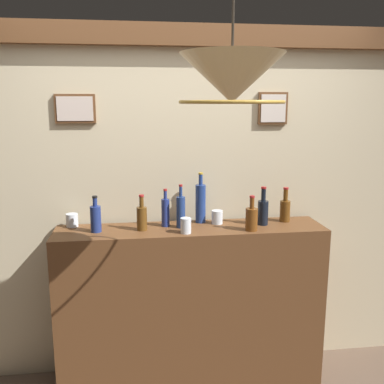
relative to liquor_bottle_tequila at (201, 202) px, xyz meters
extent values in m
cube|color=beige|center=(-0.08, 0.14, -0.04)|extent=(3.29, 0.08, 2.42)
cube|color=brown|center=(-0.08, 0.08, 1.09)|extent=(3.29, 0.10, 0.14)
cube|color=brown|center=(-0.81, 0.09, 0.63)|extent=(0.26, 0.03, 0.18)
cube|color=beige|center=(-0.81, 0.07, 0.63)|extent=(0.23, 0.01, 0.15)
cube|color=brown|center=(0.51, 0.09, 0.63)|extent=(0.20, 0.03, 0.22)
cube|color=beige|center=(0.51, 0.07, 0.63)|extent=(0.17, 0.01, 0.19)
cube|color=brown|center=(-0.08, -0.13, -0.70)|extent=(1.76, 0.37, 1.12)
cylinder|color=navy|center=(0.00, 0.00, -0.01)|extent=(0.07, 0.07, 0.26)
cylinder|color=navy|center=(0.00, 0.00, 0.16)|extent=(0.03, 0.03, 0.07)
cylinder|color=#B7932D|center=(0.00, 0.00, 0.20)|extent=(0.03, 0.03, 0.01)
cylinder|color=navy|center=(-0.69, -0.13, -0.06)|extent=(0.07, 0.07, 0.17)
cylinder|color=navy|center=(-0.69, -0.13, 0.05)|extent=(0.03, 0.03, 0.05)
cylinder|color=black|center=(-0.69, -0.13, 0.09)|extent=(0.03, 0.03, 0.01)
cylinder|color=brown|center=(0.29, -0.23, -0.07)|extent=(0.08, 0.08, 0.14)
cylinder|color=brown|center=(0.29, -0.23, 0.04)|extent=(0.03, 0.03, 0.07)
cylinder|color=maroon|center=(0.29, -0.23, 0.08)|extent=(0.03, 0.03, 0.01)
cylinder|color=brown|center=(-0.40, -0.14, -0.06)|extent=(0.07, 0.07, 0.15)
cylinder|color=brown|center=(-0.40, -0.14, 0.05)|extent=(0.03, 0.03, 0.07)
cylinder|color=maroon|center=(-0.40, -0.14, 0.09)|extent=(0.03, 0.03, 0.01)
cylinder|color=navy|center=(-0.24, -0.07, -0.05)|extent=(0.05, 0.05, 0.18)
cylinder|color=navy|center=(-0.24, -0.07, 0.07)|extent=(0.02, 0.02, 0.06)
cylinder|color=maroon|center=(-0.24, -0.07, 0.11)|extent=(0.02, 0.02, 0.01)
cylinder|color=navy|center=(-0.15, -0.11, -0.04)|extent=(0.06, 0.06, 0.21)
cylinder|color=navy|center=(-0.15, -0.11, 0.10)|extent=(0.02, 0.02, 0.07)
cylinder|color=maroon|center=(-0.15, -0.11, 0.14)|extent=(0.02, 0.02, 0.01)
cylinder|color=black|center=(0.40, -0.11, -0.06)|extent=(0.07, 0.07, 0.16)
cylinder|color=black|center=(0.40, -0.11, 0.07)|extent=(0.03, 0.03, 0.08)
cylinder|color=maroon|center=(0.40, -0.11, 0.11)|extent=(0.04, 0.04, 0.01)
cylinder|color=#5C3712|center=(0.58, -0.06, -0.07)|extent=(0.07, 0.07, 0.14)
cylinder|color=#5C3712|center=(0.58, -0.06, 0.05)|extent=(0.03, 0.03, 0.08)
cylinder|color=maroon|center=(0.58, -0.06, 0.09)|extent=(0.04, 0.04, 0.01)
cylinder|color=silver|center=(-0.13, -0.24, -0.09)|extent=(0.07, 0.07, 0.10)
cylinder|color=silver|center=(0.11, -0.05, -0.09)|extent=(0.08, 0.08, 0.09)
cylinder|color=silver|center=(-0.86, 0.01, -0.10)|extent=(0.08, 0.08, 0.09)
cone|color=beige|center=(0.00, -0.89, 0.77)|extent=(0.47, 0.47, 0.22)
cylinder|color=black|center=(0.00, -0.89, 1.09)|extent=(0.01, 0.01, 0.41)
torus|color=#AD8433|center=(0.00, -0.89, 0.67)|extent=(0.48, 0.48, 0.02)
camera|label=1|loc=(-0.44, -2.82, 0.66)|focal=40.36mm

